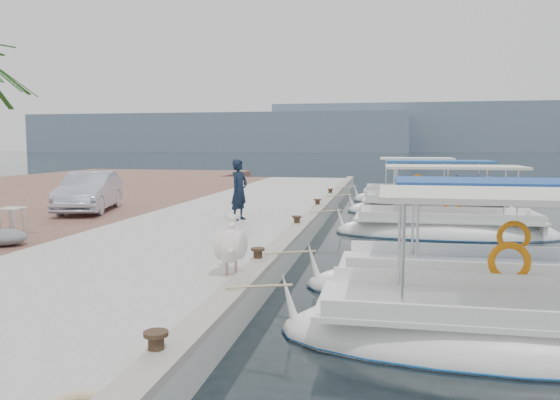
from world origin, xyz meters
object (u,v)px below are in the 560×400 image
Objects in this scene: fishing_caique_d at (435,209)px; fisherman at (239,190)px; fishing_caique_a at (503,337)px; fishing_caique_c at (446,232)px; parked_car at (89,192)px; fishing_caique_b at (507,290)px; fishing_caique_e at (412,199)px; pelican at (231,244)px.

fishing_caique_d is 3.70× the size of fisherman.
fishing_caique_c is (0.24, 9.73, -0.00)m from fishing_caique_a.
parked_car is at bearing -155.34° from fishing_caique_d.
fishing_caique_b reaches higher than parked_car.
fishing_caique_a is at bearing -103.07° from fishing_caique_b.
fishing_caique_c is 3.62× the size of fisherman.
fishing_caique_c is 1.18× the size of fishing_caique_e.
fishing_caique_e is at bearing 98.72° from fishing_caique_d.
fishing_caique_e reaches higher than parked_car.
fisherman is (-5.93, -11.59, 1.34)m from fishing_caique_e.
fishing_caique_d reaches higher than pelican.
fisherman reaches higher than fishing_caique_a.
fisherman reaches higher than pelican.
fishing_caique_c is 12.37m from parked_car.
fishing_caique_c is 9.54m from pelican.
fishing_caique_b and fishing_caique_e have the same top height.
pelican is at bearing 161.63° from fishing_caique_a.
fishing_caique_d is at bearing 88.17° from fishing_caique_c.
fishing_caique_c is at bearing -15.14° from parked_car.
fishing_caique_a is at bearing -18.37° from pelican.
fisherman reaches higher than fishing_caique_c.
fishing_caique_a is at bearing -91.55° from fishing_caique_d.
fishing_caique_d reaches higher than parked_car.
fisherman is (-6.46, -1.18, 1.34)m from fishing_caique_c.
fishing_caique_b is 7.01m from fishing_caique_c.
fishing_caique_c is (-0.40, 7.00, 0.00)m from fishing_caique_b.
fishing_caique_a and fishing_caique_d have the same top height.
pelican is (-4.48, 1.49, 0.94)m from fishing_caique_a.
fishing_caique_a is 0.84× the size of fishing_caique_b.
fishing_caique_d is at bearing -22.77° from fisherman.
fishing_caique_b is 12.72m from fishing_caique_d.
pelican is 7.28m from fisherman.
parked_car is (-12.72, 6.98, 1.08)m from fishing_caique_b.
fishing_caique_b is 9.09m from fisherman.
fishing_caique_d is at bearing 88.45° from fishing_caique_a.
pelican is 0.33× the size of parked_car.
fishing_caique_d is at bearing 70.65° from pelican.
fishing_caique_c reaches higher than parked_car.
fishing_caique_e is at bearing 92.95° from fishing_caique_c.
fishing_caique_a is 15.54m from parked_car.
fishing_caique_e is (-0.72, 4.68, -0.07)m from fishing_caique_d.
fishing_caique_e is at bearing -5.95° from fisherman.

